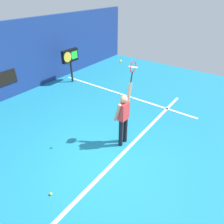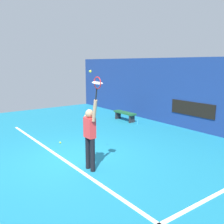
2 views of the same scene
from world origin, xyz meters
The scene contains 10 objects.
ground_plane centered at (0.00, 0.00, 0.00)m, with size 18.00×18.00×0.00m, color teal.
back_wall centered at (0.00, 5.92, 1.56)m, with size 18.00×0.20×3.13m, color navy.
sponsor_banner_center centered at (0.00, 5.80, 0.94)m, with size 2.20×0.03×0.60m, color black.
court_baseline centered at (0.00, -0.25, 0.01)m, with size 10.00×0.10×0.01m, color white.
tennis_player centered at (0.99, 0.03, 1.01)m, with size 0.60×0.31×1.99m.
tennis_racket centered at (1.38, 0.03, 2.38)m, with size 0.37×0.27×0.62m.
tennis_ball centered at (0.91, 0.13, 2.68)m, with size 0.07×0.07×0.07m, color #CCE033.
court_bench centered at (-3.15, 4.62, 0.34)m, with size 1.40×0.36×0.45m.
water_bottle centered at (-2.17, 4.62, 0.12)m, with size 0.07×0.07×0.24m, color #338CD8.
spare_ball centered at (-1.64, 0.36, 0.03)m, with size 0.07×0.07×0.07m, color #CCE033.
Camera 2 is at (6.67, -3.41, 2.90)m, focal length 40.95 mm.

